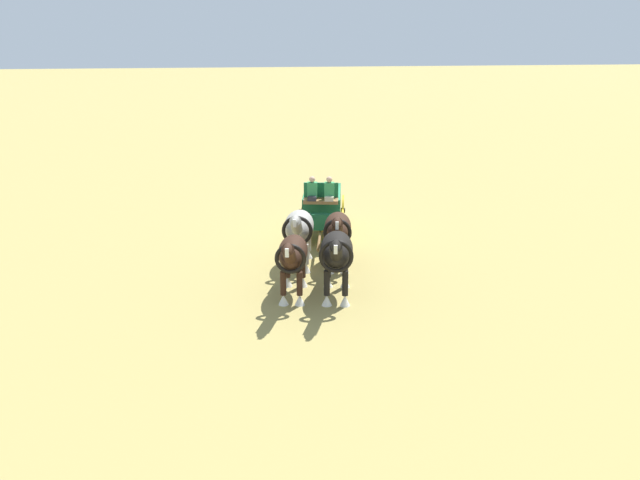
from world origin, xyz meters
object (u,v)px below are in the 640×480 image
at_px(draft_horse_rear_off, 299,228).
at_px(draft_horse_lead_near, 336,253).
at_px(show_wagon, 322,205).
at_px(draft_horse_rear_near, 338,230).
at_px(draft_horse_lead_off, 293,255).

bearing_deg(draft_horse_rear_off, draft_horse_lead_near, 16.98).
bearing_deg(draft_horse_lead_near, show_wagon, 176.47).
height_order(draft_horse_rear_near, draft_horse_lead_off, draft_horse_lead_off).
relative_size(show_wagon, draft_horse_lead_off, 1.90).
relative_size(draft_horse_rear_near, draft_horse_lead_near, 1.01).
relative_size(show_wagon, draft_horse_rear_near, 1.87).
bearing_deg(draft_horse_lead_off, draft_horse_rear_off, 170.42).
distance_m(draft_horse_rear_off, draft_horse_lead_off, 2.62).
xyz_separation_m(draft_horse_rear_near, draft_horse_lead_off, (2.35, -1.72, 0.02)).
bearing_deg(show_wagon, draft_horse_rear_near, 0.82).
bearing_deg(draft_horse_rear_near, draft_horse_rear_off, -100.17).
bearing_deg(draft_horse_lead_near, draft_horse_lead_off, -98.82).
relative_size(show_wagon, draft_horse_lead_near, 1.90).
bearing_deg(draft_horse_rear_off, show_wagon, 159.98).
height_order(draft_horse_lead_near, draft_horse_lead_off, draft_horse_lead_near).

